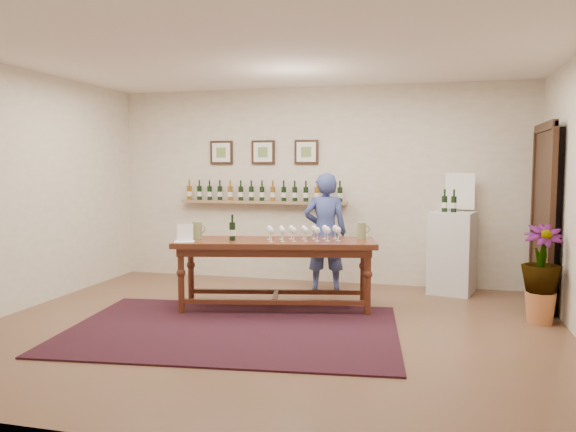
% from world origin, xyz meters
% --- Properties ---
extents(ground, '(6.00, 6.00, 0.00)m').
position_xyz_m(ground, '(0.00, 0.00, 0.00)').
color(ground, brown).
rests_on(ground, ground).
extents(room_shell, '(6.00, 6.00, 6.00)m').
position_xyz_m(room_shell, '(2.11, 1.86, 1.12)').
color(room_shell, silver).
rests_on(room_shell, ground).
extents(rug, '(3.56, 2.58, 0.02)m').
position_xyz_m(rug, '(-0.34, -0.16, 0.01)').
color(rug, '#4E140D').
rests_on(rug, ground).
extents(tasting_table, '(2.41, 1.20, 0.82)m').
position_xyz_m(tasting_table, '(-0.15, 0.78, 0.70)').
color(tasting_table, '#461E11').
rests_on(tasting_table, ground).
extents(table_glasses, '(1.24, 0.67, 0.17)m').
position_xyz_m(table_glasses, '(0.18, 0.84, 0.90)').
color(table_glasses, white).
rests_on(table_glasses, tasting_table).
extents(table_bottles, '(0.29, 0.23, 0.28)m').
position_xyz_m(table_bottles, '(-0.63, 0.65, 0.96)').
color(table_bottles, black).
rests_on(table_bottles, tasting_table).
extents(pitcher_left, '(0.14, 0.14, 0.21)m').
position_xyz_m(pitcher_left, '(-1.06, 0.63, 0.92)').
color(pitcher_left, olive).
rests_on(pitcher_left, tasting_table).
extents(pitcher_right, '(0.14, 0.14, 0.19)m').
position_xyz_m(pitcher_right, '(0.81, 1.14, 0.92)').
color(pitcher_right, olive).
rests_on(pitcher_right, tasting_table).
extents(menu_card, '(0.26, 0.23, 0.20)m').
position_xyz_m(menu_card, '(-1.10, 0.39, 0.92)').
color(menu_card, white).
rests_on(menu_card, tasting_table).
extents(display_pedestal, '(0.66, 0.66, 1.08)m').
position_xyz_m(display_pedestal, '(1.89, 2.18, 0.54)').
color(display_pedestal, silver).
rests_on(display_pedestal, ground).
extents(pedestal_bottles, '(0.29, 0.14, 0.28)m').
position_xyz_m(pedestal_bottles, '(1.83, 2.13, 1.22)').
color(pedestal_bottles, black).
rests_on(pedestal_bottles, display_pedestal).
extents(info_sign, '(0.38, 0.12, 0.53)m').
position_xyz_m(info_sign, '(1.97, 2.34, 1.34)').
color(info_sign, white).
rests_on(info_sign, display_pedestal).
extents(potted_plant, '(0.49, 0.49, 0.92)m').
position_xyz_m(potted_plant, '(2.75, 0.89, 0.54)').
color(potted_plant, '#B76B3D').
rests_on(potted_plant, ground).
extents(person, '(0.64, 0.47, 1.59)m').
position_xyz_m(person, '(0.24, 1.90, 0.79)').
color(person, navy).
rests_on(person, ground).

